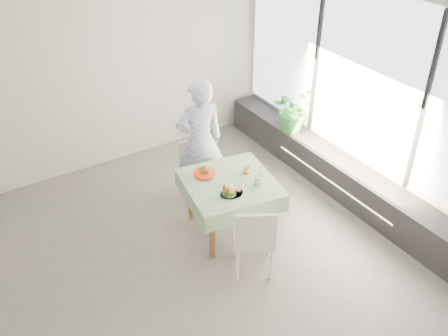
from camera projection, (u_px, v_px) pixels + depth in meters
floor at (160, 267)px, 5.79m from camera, size 6.00×6.00×0.00m
ceiling at (137, 28)px, 4.25m from camera, size 6.00×6.00×0.00m
wall_back at (72, 81)px, 6.79m from camera, size 6.00×0.02×2.80m
wall_right at (365, 97)px, 6.36m from camera, size 0.02×5.00×2.80m
window_pane at (366, 80)px, 6.21m from camera, size 0.01×4.80×2.18m
window_ledge at (341, 176)px, 6.90m from camera, size 0.40×4.80×0.50m
cafe_table at (230, 200)px, 6.09m from camera, size 1.20×1.20×0.74m
chair_far at (197, 179)px, 6.85m from camera, size 0.42×0.42×0.79m
chair_near at (253, 250)px, 5.61m from camera, size 0.60×0.60×0.93m
diner at (200, 141)px, 6.47m from camera, size 0.69×0.51×1.74m
main_dish at (230, 191)px, 5.68m from camera, size 0.29×0.29×0.15m
juice_cup_orange at (246, 169)px, 6.05m from camera, size 0.09×0.09×0.26m
juice_cup_lemonade at (259, 179)px, 5.86m from camera, size 0.10×0.10×0.29m
second_dish at (204, 173)px, 6.03m from camera, size 0.27×0.27×0.13m
potted_plant at (293, 109)px, 7.34m from camera, size 0.75×0.71×0.67m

